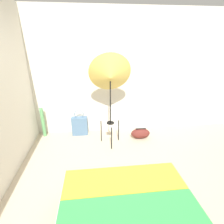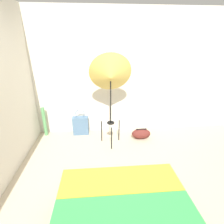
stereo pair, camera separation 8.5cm
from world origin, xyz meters
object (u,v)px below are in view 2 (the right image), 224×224
photo_umbrella (111,76)px  duffel_bag (141,134)px  paper_roll (44,122)px  tote_bag (81,125)px

photo_umbrella → duffel_bag: bearing=11.8°
duffel_bag → paper_roll: size_ratio=0.62×
tote_bag → paper_roll: bearing=178.8°
photo_umbrella → duffel_bag: photo_umbrella is taller
photo_umbrella → paper_roll: bearing=161.7°
duffel_bag → paper_roll: paper_roll is taller
photo_umbrella → tote_bag: size_ratio=3.02×
photo_umbrella → duffel_bag: (0.66, 0.14, -1.27)m
photo_umbrella → tote_bag: photo_umbrella is taller
tote_bag → duffel_bag: bearing=-13.5°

